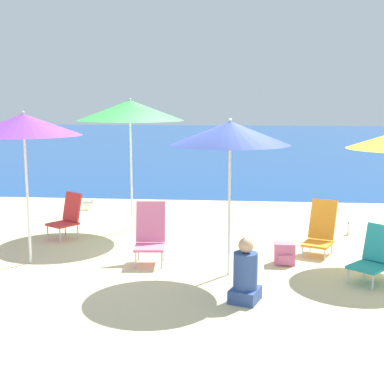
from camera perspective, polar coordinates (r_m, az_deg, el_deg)
ground_plane at (r=7.94m, az=2.04°, el=-7.61°), size 60.00×60.00×0.00m
sea_water at (r=32.69m, az=4.64°, el=5.53°), size 60.00×40.00×0.01m
beach_umbrella_navy at (r=7.09m, az=4.09°, el=6.27°), size 1.60×1.60×2.14m
beach_umbrella_green at (r=9.70m, az=-6.62°, el=8.63°), size 1.92×1.92×2.41m
beach_umbrella_purple at (r=7.96m, az=-17.52°, el=6.84°), size 1.64×1.64×2.22m
beach_chair_orange at (r=8.59m, az=13.55°, el=-3.99°), size 0.61×0.73×0.83m
beach_chair_teal at (r=7.48m, az=18.86°, el=-6.42°), size 0.69×0.70×0.74m
beach_chair_red at (r=9.50m, az=-13.14°, el=-2.45°), size 0.62×0.65×0.79m
beach_chair_pink at (r=7.92m, az=-4.48°, el=-4.42°), size 0.48×0.63×0.88m
person_seated_near at (r=6.44m, az=5.71°, el=-8.88°), size 0.42×0.46×0.78m
backpack_pink at (r=7.98m, az=9.84°, el=-6.49°), size 0.30×0.26×0.32m
water_bottle at (r=9.96m, az=16.33°, el=-3.90°), size 0.07×0.07×0.23m
seagull at (r=11.98m, az=-11.01°, el=-1.17°), size 0.27×0.11×0.23m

